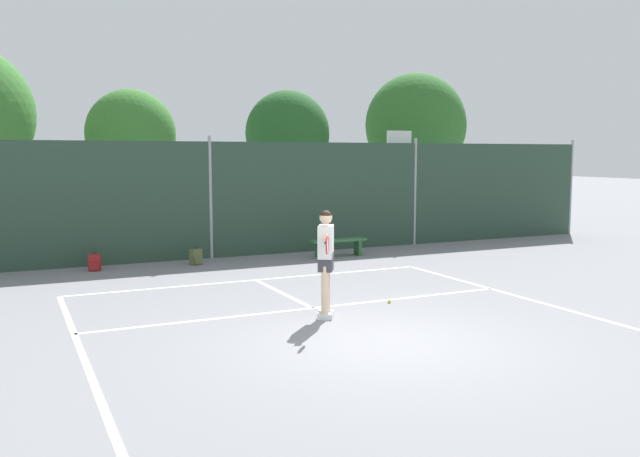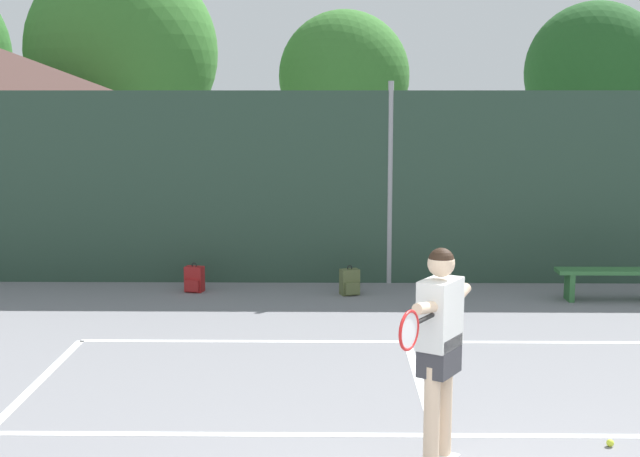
# 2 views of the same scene
# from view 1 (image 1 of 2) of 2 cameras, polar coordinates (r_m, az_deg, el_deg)

# --- Properties ---
(ground_plane) EXTENTS (120.00, 120.00, 0.00)m
(ground_plane) POSITION_cam_1_polar(r_m,az_deg,el_deg) (10.10, 5.30, -9.73)
(ground_plane) COLOR gray
(court_markings) EXTENTS (8.30, 11.10, 0.01)m
(court_markings) POSITION_cam_1_polar(r_m,az_deg,el_deg) (10.64, 3.51, -8.86)
(court_markings) COLOR white
(court_markings) RESTS_ON ground
(chainlink_fence) EXTENTS (26.09, 0.09, 3.28)m
(chainlink_fence) POSITION_cam_1_polar(r_m,az_deg,el_deg) (18.08, -9.35, 2.41)
(chainlink_fence) COLOR #284233
(chainlink_fence) RESTS_ON ground
(basketball_hoop) EXTENTS (0.90, 0.67, 3.55)m
(basketball_hoop) POSITION_cam_1_polar(r_m,az_deg,el_deg) (21.89, 6.72, 5.07)
(basketball_hoop) COLOR #9E9EA3
(basketball_hoop) RESTS_ON ground
(treeline_backdrop) EXTENTS (28.30, 4.37, 6.56)m
(treeline_backdrop) POSITION_cam_1_polar(r_m,az_deg,el_deg) (25.87, -17.66, 8.73)
(treeline_backdrop) COLOR brown
(treeline_backdrop) RESTS_ON ground
(tennis_player) EXTENTS (0.72, 1.30, 1.85)m
(tennis_player) POSITION_cam_1_polar(r_m,az_deg,el_deg) (11.32, 0.51, -2.19)
(tennis_player) COLOR silver
(tennis_player) RESTS_ON ground
(tennis_ball) EXTENTS (0.07, 0.07, 0.07)m
(tennis_ball) POSITION_cam_1_polar(r_m,az_deg,el_deg) (12.71, 5.96, -6.22)
(tennis_ball) COLOR #CCE033
(tennis_ball) RESTS_ON ground
(backpack_red) EXTENTS (0.31, 0.29, 0.46)m
(backpack_red) POSITION_cam_1_polar(r_m,az_deg,el_deg) (16.94, -18.74, -2.80)
(backpack_red) COLOR maroon
(backpack_red) RESTS_ON ground
(backpack_olive) EXTENTS (0.32, 0.31, 0.46)m
(backpack_olive) POSITION_cam_1_polar(r_m,az_deg,el_deg) (17.20, -10.56, -2.43)
(backpack_olive) COLOR #566038
(backpack_olive) RESTS_ON ground
(courtside_bench) EXTENTS (1.60, 0.36, 0.48)m
(courtside_bench) POSITION_cam_1_polar(r_m,az_deg,el_deg) (18.25, 1.60, -1.29)
(courtside_bench) COLOR #336B38
(courtside_bench) RESTS_ON ground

